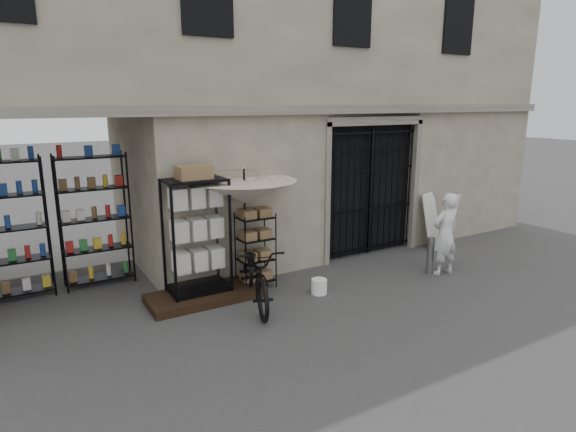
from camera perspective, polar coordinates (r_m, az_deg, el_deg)
ground at (r=8.61m, az=9.51°, el=-10.01°), size 80.00×80.00×0.00m
main_building at (r=11.31m, az=-3.40°, el=18.96°), size 14.00×4.00×9.00m
shop_recess at (r=9.02m, az=-25.59°, el=-0.07°), size 3.00×1.70×3.00m
shop_shelving at (r=9.56m, az=-26.03°, el=-0.96°), size 2.70×0.50×2.50m
iron_gate at (r=10.95m, az=9.20°, el=3.24°), size 2.50×0.21×3.00m
step_platform at (r=8.70m, az=-9.75°, el=-9.25°), size 2.00×0.90×0.15m
display_cabinet at (r=8.43m, az=-10.74°, el=-3.04°), size 1.13×0.87×2.16m
wire_rack at (r=8.97m, az=-3.87°, el=-4.16°), size 0.74×0.65×1.42m
market_umbrella at (r=8.64m, az=-5.20°, el=3.61°), size 2.02×2.04×2.69m
white_bucket at (r=8.82m, az=3.71°, el=-8.33°), size 0.33×0.33×0.27m
bicycle at (r=8.44m, az=-3.79°, el=-10.35°), size 1.00×1.25×2.09m
steel_bollard at (r=10.15m, az=16.50°, el=-4.49°), size 0.17×0.17×0.75m
shopkeeper at (r=10.33m, az=17.82°, el=-6.47°), size 0.66×1.68×0.40m
easel_sign at (r=11.87m, az=17.52°, el=-0.58°), size 0.80×0.86×1.28m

